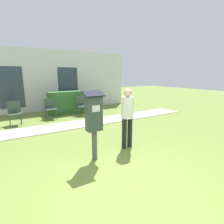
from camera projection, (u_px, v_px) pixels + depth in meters
name	position (u px, v px, depth m)	size (l,w,h in m)	color
ground_plane	(126.00, 188.00, 3.04)	(40.00, 40.00, 0.00)	olive
sidewalk	(61.00, 127.00, 6.55)	(12.00, 1.10, 0.02)	#A3A099
building_facade	(41.00, 81.00, 9.14)	(10.00, 0.26, 3.20)	silver
parking_meter	(94.00, 117.00, 3.85)	(0.44, 0.31, 1.59)	#4C4C4C
person_standing	(127.00, 114.00, 4.53)	(0.32, 0.32, 1.58)	black
outdoor_chair_left	(14.00, 111.00, 6.74)	(0.44, 0.44, 0.90)	#334738
outdoor_chair_middle	(50.00, 107.00, 7.69)	(0.44, 0.44, 0.90)	#334738
outdoor_chair_right	(81.00, 104.00, 8.34)	(0.44, 0.44, 0.90)	#334738
hedge_row	(72.00, 102.00, 8.86)	(2.36, 0.60, 1.10)	#33662D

